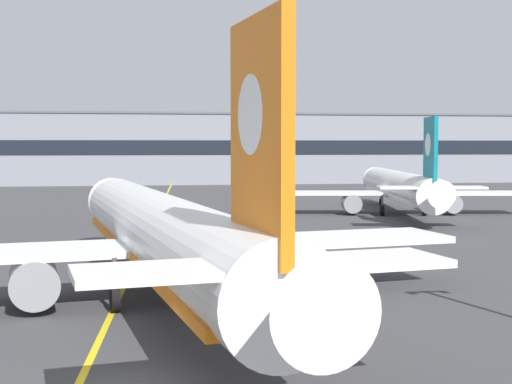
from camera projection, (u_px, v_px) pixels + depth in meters
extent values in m
cube|color=yellow|center=(140.00, 253.00, 53.12)|extent=(10.74, 179.71, 0.01)
cylinder|color=white|center=(161.00, 231.00, 36.73)|extent=(9.70, 36.13, 3.80)
cone|color=white|center=(114.00, 203.00, 55.04)|extent=(3.99, 3.16, 3.61)
cone|color=white|center=(305.00, 303.00, 18.29)|extent=(3.27, 3.23, 2.85)
cube|color=orange|center=(161.00, 252.00, 36.79)|extent=(9.15, 33.28, 0.44)
cube|color=black|center=(117.00, 195.00, 53.19)|extent=(2.99, 1.56, 0.60)
cube|color=white|center=(159.00, 247.00, 37.35)|extent=(32.35, 10.03, 0.36)
cylinder|color=gray|center=(34.00, 280.00, 34.56)|extent=(2.86, 3.93, 2.30)
cylinder|color=black|center=(33.00, 274.00, 36.32)|extent=(1.96, 0.50, 1.95)
cylinder|color=gray|center=(279.00, 267.00, 38.40)|extent=(2.86, 3.93, 2.30)
cylinder|color=black|center=(268.00, 262.00, 40.15)|extent=(1.96, 0.50, 1.95)
cube|color=orange|center=(260.00, 139.00, 21.44)|extent=(1.19, 4.80, 7.20)
cylinder|color=white|center=(257.00, 115.00, 21.68)|extent=(0.83, 2.44, 2.40)
cube|color=white|center=(266.00, 266.00, 21.11)|extent=(11.31, 4.58, 0.24)
cylinder|color=#4C4C51|center=(123.00, 237.00, 50.62)|extent=(0.24, 0.24, 1.60)
cylinder|color=black|center=(123.00, 251.00, 50.68)|extent=(0.54, 0.95, 0.90)
cylinder|color=#4C4C51|center=(115.00, 275.00, 34.14)|extent=(0.24, 0.24, 1.60)
cylinder|color=black|center=(115.00, 298.00, 34.21)|extent=(0.61, 1.35, 1.30)
cylinder|color=#4C4C51|center=(222.00, 269.00, 35.74)|extent=(0.24, 0.24, 1.60)
cylinder|color=black|center=(222.00, 292.00, 35.82)|extent=(0.61, 1.35, 1.30)
cylinder|color=white|center=(400.00, 187.00, 82.18)|extent=(8.30, 32.46, 3.41)
cone|color=white|center=(376.00, 179.00, 99.47)|extent=(3.56, 2.80, 3.24)
cone|color=white|center=(438.00, 194.00, 64.78)|extent=(2.91, 2.87, 2.56)
cube|color=white|center=(400.00, 195.00, 82.24)|extent=(7.84, 29.89, 0.39)
cube|color=black|center=(378.00, 175.00, 97.73)|extent=(2.68, 1.37, 0.54)
cube|color=white|center=(399.00, 193.00, 82.77)|extent=(29.05, 8.64, 0.32)
cylinder|color=gray|center=(351.00, 203.00, 81.97)|extent=(2.53, 3.51, 2.06)
cylinder|color=black|center=(350.00, 202.00, 83.62)|extent=(1.76, 0.43, 1.75)
cylinder|color=gray|center=(450.00, 203.00, 81.92)|extent=(2.53, 3.51, 2.06)
cylinder|color=black|center=(446.00, 202.00, 83.57)|extent=(1.76, 0.43, 1.75)
cube|color=#0F7A89|center=(430.00, 152.00, 67.76)|extent=(1.01, 4.31, 6.46)
cylinder|color=white|center=(430.00, 145.00, 67.99)|extent=(0.72, 2.19, 2.15)
cube|color=white|center=(431.00, 187.00, 67.44)|extent=(10.14, 3.99, 0.22)
cylinder|color=#4C4C51|center=(381.00, 195.00, 95.28)|extent=(0.22, 0.22, 1.44)
cylinder|color=black|center=(381.00, 202.00, 95.34)|extent=(0.48, 0.85, 0.81)
cylinder|color=#4C4C51|center=(382.00, 201.00, 80.50)|extent=(0.22, 0.22, 1.44)
cylinder|color=black|center=(382.00, 211.00, 80.56)|extent=(0.53, 1.21, 1.17)
cylinder|color=#4C4C51|center=(424.00, 201.00, 80.48)|extent=(0.22, 0.22, 1.44)
cylinder|color=black|center=(424.00, 211.00, 80.54)|extent=(0.53, 1.21, 1.17)
cube|color=gray|center=(136.00, 149.00, 145.58)|extent=(162.55, 12.00, 13.83)
cube|color=black|center=(135.00, 148.00, 139.59)|extent=(156.05, 0.12, 2.80)
cube|color=#595C63|center=(135.00, 114.00, 145.12)|extent=(162.95, 12.40, 0.40)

